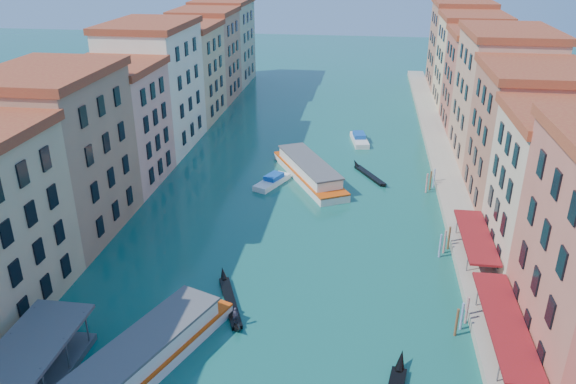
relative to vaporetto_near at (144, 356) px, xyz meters
name	(u,v)px	position (x,y,z in m)	size (l,w,h in m)	color
left_bank_palazzos	(140,101)	(-18.18, 47.67, 8.40)	(12.80, 128.40, 21.00)	beige
right_bank_palazzos	(508,114)	(37.82, 47.99, 8.44)	(12.80, 128.40, 21.00)	#AD4539
quay	(445,170)	(29.82, 47.99, -0.81)	(4.00, 140.00, 1.00)	#A19582
restaurant_awnings	(507,326)	(30.01, 5.99, 1.68)	(3.20, 44.55, 3.12)	maroon
mooring_poles_right	(458,300)	(26.92, 11.79, -0.01)	(1.44, 54.24, 3.20)	brown
vaporetto_near	(144,356)	(0.00, 0.00, 0.00)	(11.25, 19.80, 2.90)	white
vaporetto_far	(309,171)	(9.27, 42.71, 0.00)	(13.08, 19.32, 2.90)	silver
gondola_fore	(230,301)	(4.97, 9.86, -0.93)	(4.99, 10.57, 2.21)	black
gondola_far	(369,174)	(18.24, 44.99, -1.00)	(5.98, 9.59, 1.50)	black
motorboat_mid	(272,181)	(4.19, 39.82, -0.75)	(4.79, 7.25, 1.44)	white
motorboat_far	(359,139)	(16.37, 60.64, -0.70)	(3.67, 7.84, 1.56)	silver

